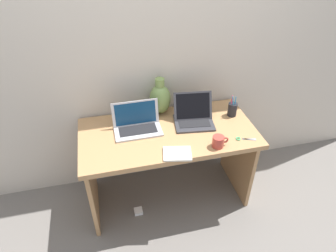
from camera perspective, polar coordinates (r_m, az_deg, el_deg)
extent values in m
plane|color=slate|center=(2.79, 0.00, -12.95)|extent=(6.00, 6.00, 0.00)
cube|color=beige|center=(2.37, -2.17, 13.61)|extent=(4.40, 0.04, 2.40)
cube|color=#AD7F51|center=(2.30, 0.00, -1.41)|extent=(1.34, 0.67, 0.04)
cube|color=#AD7F51|center=(2.51, -14.38, -10.00)|extent=(0.03, 0.57, 0.68)
cube|color=#AD7F51|center=(2.72, 13.13, -5.52)|extent=(0.03, 0.57, 0.68)
cube|color=#B2B2B7|center=(2.29, -5.73, -0.89)|extent=(0.36, 0.21, 0.01)
cube|color=black|center=(2.29, -5.74, -0.71)|extent=(0.29, 0.13, 0.00)
cube|color=#B2B2B7|center=(2.30, -6.22, 2.45)|extent=(0.36, 0.05, 0.20)
cube|color=navy|center=(2.30, -6.22, 2.45)|extent=(0.31, 0.04, 0.17)
cube|color=#333338|center=(2.38, 4.95, 0.63)|extent=(0.33, 0.28, 0.01)
cube|color=black|center=(2.37, 4.96, 0.81)|extent=(0.26, 0.18, 0.00)
cube|color=#333338|center=(2.37, 4.77, 3.82)|extent=(0.31, 0.14, 0.21)
cube|color=black|center=(2.37, 4.77, 3.82)|extent=(0.28, 0.13, 0.18)
ellipsoid|color=#75934C|center=(2.44, -1.51, 5.14)|extent=(0.17, 0.17, 0.25)
cylinder|color=#75934C|center=(2.36, -1.57, 8.26)|extent=(0.07, 0.07, 0.07)
cube|color=silver|center=(2.08, 1.72, -5.30)|extent=(0.22, 0.18, 0.01)
cylinder|color=#B23D33|center=(2.15, 9.51, -2.95)|extent=(0.08, 0.08, 0.09)
torus|color=#B23D33|center=(2.17, 10.85, -2.64)|extent=(0.05, 0.01, 0.05)
cylinder|color=black|center=(2.49, 12.15, 3.10)|extent=(0.07, 0.07, 0.11)
cylinder|color=#338CBF|center=(2.45, 12.36, 3.97)|extent=(0.04, 0.02, 0.15)
cylinder|color=#D83359|center=(2.47, 11.96, 4.15)|extent=(0.02, 0.03, 0.15)
cylinder|color=#338CBF|center=(2.46, 12.63, 4.04)|extent=(0.02, 0.02, 0.15)
cube|color=#B7B7BC|center=(2.29, 15.17, -2.43)|extent=(0.10, 0.03, 0.00)
cube|color=#B7B7BC|center=(2.29, 15.19, -2.49)|extent=(0.10, 0.05, 0.00)
torus|color=#4CA566|center=(2.27, 13.23, -2.41)|extent=(0.04, 0.03, 0.01)
torus|color=#4CA566|center=(2.28, 13.21, -2.28)|extent=(0.03, 0.04, 0.01)
cube|color=white|center=(2.67, -5.66, -15.83)|extent=(0.07, 0.07, 0.03)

